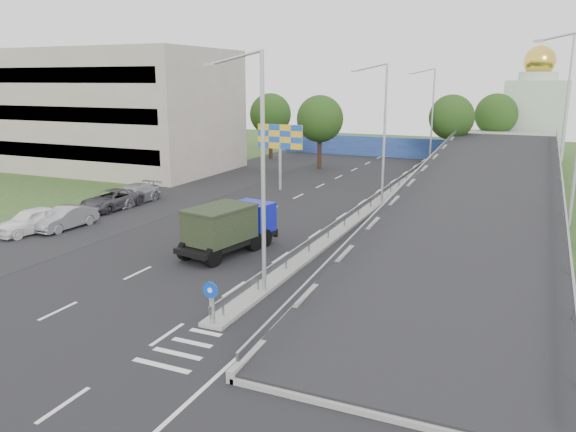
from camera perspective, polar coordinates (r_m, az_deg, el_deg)
The scene contains 23 objects.
ground at distance 20.07m, azimuth -11.00°, elevation -13.53°, with size 160.00×160.00×0.00m, color #2D4C1E.
road_surface at distance 38.14m, azimuth 2.41°, elevation -0.12°, with size 26.00×90.00×0.04m, color black.
parking_strip at distance 44.43m, azimuth -13.40°, elevation 1.50°, with size 8.00×90.00×0.05m, color black.
median at distance 40.91m, azimuth 8.38°, elevation 0.83°, with size 1.00×44.00×0.20m, color gray.
overpass_ramp at distance 39.32m, azimuth 19.05°, elevation 2.16°, with size 10.00×50.00×3.50m.
median_guardrail at distance 40.77m, azimuth 8.41°, elevation 1.72°, with size 0.09×44.00×0.71m.
sign_bollard at distance 21.28m, azimuth -7.78°, elevation -8.70°, with size 0.64×0.23×1.67m.
lamp_post_near at distance 23.21m, azimuth -2.98°, elevation 5.53°, with size 2.74×0.18×10.08m.
lamp_post_mid at distance 41.94m, azimuth 9.55°, elevation 9.00°, with size 2.74×0.18×10.08m.
lamp_post_far at distance 61.48m, azimuth 14.30°, elevation 10.20°, with size 2.74×0.18×10.08m.
beige_building at distance 61.73m, azimuth -17.49°, elevation 10.19°, with size 24.00×14.00×12.00m, color #9E9284.
blue_wall at distance 68.52m, azimuth 11.53°, elevation 6.79°, with size 30.00×0.50×2.40m, color navy.
church at distance 74.61m, azimuth 23.76°, elevation 9.64°, with size 7.00×7.00×13.80m.
billboard at distance 47.01m, azimuth -0.81°, elevation 7.69°, with size 4.00×0.24×5.50m.
tree_left_mid at distance 58.36m, azimuth 3.26°, elevation 9.81°, with size 4.80×4.80×7.60m.
tree_median_far at distance 63.20m, azimuth 16.29°, elevation 9.59°, with size 4.80×4.80×7.60m.
tree_left_far at distance 66.09m, azimuth -1.79°, elevation 10.28°, with size 4.80×4.80×7.60m.
tree_ramp_far at distance 69.76m, azimuth 20.39°, elevation 9.62°, with size 4.80×4.80×7.60m.
dump_truck at distance 30.19m, azimuth -5.97°, elevation -1.02°, with size 3.32×6.33×2.65m.
parked_car_a at distance 37.45m, azimuth -24.59°, elevation -0.42°, with size 1.82×4.53×1.54m, color white.
parked_car_b at distance 37.64m, azimuth -21.67°, elevation -0.19°, with size 1.48×4.25×1.40m, color gray.
parked_car_c at distance 42.23m, azimuth -17.51°, elevation 1.58°, with size 2.33×5.05×1.40m, color #3D3B41.
parked_car_d at distance 43.68m, azimuth -15.47°, elevation 2.13°, with size 2.01×4.95×1.44m, color gray.
Camera 1 is at (10.47, -14.51, 9.09)m, focal length 35.00 mm.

